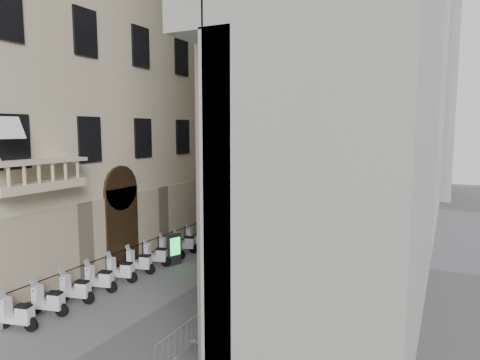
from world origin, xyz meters
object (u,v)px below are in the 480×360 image
object	(u,v)px
street_lamp	(230,169)
pedestrian_b	(298,214)
security_tent	(281,183)
info_kiosk	(174,249)
scooter_0	(18,330)
pedestrian_a	(296,213)

from	to	relation	value
street_lamp	pedestrian_b	bearing A→B (deg)	60.39
security_tent	info_kiosk	distance (m)	13.87
security_tent	info_kiosk	world-z (taller)	security_tent
info_kiosk	pedestrian_b	world-z (taller)	info_kiosk
scooter_0	pedestrian_b	xyz separation A→B (m)	(3.72, 21.84, 0.86)
security_tent	pedestrian_a	world-z (taller)	security_tent
scooter_0	pedestrian_a	world-z (taller)	pedestrian_a
pedestrian_b	scooter_0	bearing A→B (deg)	113.79
scooter_0	security_tent	distance (m)	22.99
security_tent	info_kiosk	xyz separation A→B (m)	(-1.18, -13.63, -2.23)
security_tent	pedestrian_b	world-z (taller)	security_tent
security_tent	pedestrian_b	distance (m)	2.98
security_tent	pedestrian_b	size ratio (longest dim) A/B	2.65
street_lamp	pedestrian_a	world-z (taller)	street_lamp
scooter_0	info_kiosk	bearing A→B (deg)	-18.11
pedestrian_b	security_tent	bearing A→B (deg)	7.74
info_kiosk	pedestrian_a	distance (m)	13.19
scooter_0	pedestrian_b	distance (m)	22.17
security_tent	info_kiosk	bearing A→B (deg)	-94.93
security_tent	scooter_0	bearing A→B (deg)	-94.92
security_tent	street_lamp	xyz separation A→B (m)	(-2.30, -4.65, 1.45)
street_lamp	security_tent	bearing A→B (deg)	80.97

